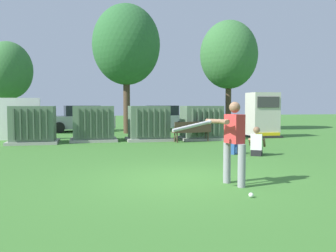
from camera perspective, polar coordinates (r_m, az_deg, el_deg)
The scene contains 16 objects.
ground_plane at distance 8.23m, azimuth 2.93°, elevation -8.42°, with size 96.00×96.00×0.00m, color #3D752D.
transformer_west at distance 16.74m, azimuth -20.42°, elevation 0.11°, with size 2.10×1.70×1.62m.
transformer_mid_west at distance 17.03m, azimuth -11.62°, elevation 0.31°, with size 2.10×1.70×1.62m.
transformer_mid_east at distance 17.03m, azimuth -3.06°, elevation 0.37°, with size 2.10×1.70×1.62m.
transformer_east at distance 17.52m, azimuth 5.25°, elevation 0.45°, with size 2.10×1.70×1.62m.
generator_enclosure at distance 19.36m, azimuth 14.63°, elevation 1.66°, with size 1.60×1.40×2.30m.
park_bench at distance 16.37m, azimuth 3.83°, elevation -0.64°, with size 1.84×0.68×0.92m.
batter at distance 7.63m, azimuth 10.05°, elevation -1.98°, with size 1.60×0.78×1.74m.
sports_ball at distance 6.85m, azimuth 12.92°, elevation -10.53°, with size 0.09×0.09×0.09m, color white.
seated_spectator at distance 12.35m, azimuth 13.77°, elevation -2.78°, with size 0.68×0.78×0.96m.
backpack at distance 12.54m, azimuth 10.43°, elevation -3.40°, with size 0.38×0.37×0.44m.
tree_left at distance 22.68m, azimuth -23.88°, elevation 7.95°, with size 2.75×2.75×5.25m.
tree_center_left at distance 21.62m, azimuth -6.57°, elevation 12.52°, with size 3.91×3.91×7.47m.
tree_center_right at distance 24.55m, azimuth 9.52°, elevation 10.93°, with size 3.76×3.76×7.18m.
parked_car_leftmost at distance 23.49m, azimuth -13.61°, elevation 1.02°, with size 4.41×2.38×1.62m.
parked_car_left_of_center at distance 24.24m, azimuth -1.26°, elevation 1.19°, with size 4.33×2.19×1.62m.
Camera 1 is at (-2.11, -7.77, 1.68)m, focal length 38.79 mm.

